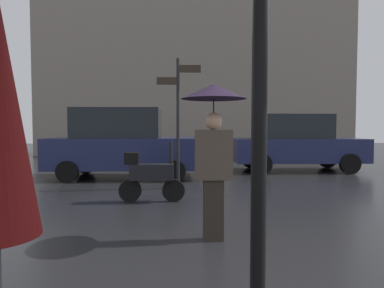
{
  "coord_description": "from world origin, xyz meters",
  "views": [
    {
      "loc": [
        -0.89,
        -2.49,
        1.51
      ],
      "look_at": [
        -0.65,
        4.26,
        1.18
      ],
      "focal_mm": 31.64,
      "sensor_mm": 36.0,
      "label": 1
    }
  ],
  "objects_px": {
    "street_signpost": "(178,110)",
    "pedestrian_with_umbrella": "(214,126)",
    "parked_scooter": "(150,175)",
    "parked_car_left": "(124,144)",
    "parked_car_right": "(295,143)"
  },
  "relations": [
    {
      "from": "pedestrian_with_umbrella",
      "to": "street_signpost",
      "type": "height_order",
      "value": "street_signpost"
    },
    {
      "from": "pedestrian_with_umbrella",
      "to": "parked_car_right",
      "type": "xyz_separation_m",
      "value": [
        3.55,
        7.09,
        -0.54
      ]
    },
    {
      "from": "parked_scooter",
      "to": "street_signpost",
      "type": "xyz_separation_m",
      "value": [
        0.58,
        1.51,
        1.38
      ]
    },
    {
      "from": "parked_car_left",
      "to": "street_signpost",
      "type": "distance_m",
      "value": 2.65
    },
    {
      "from": "parked_car_left",
      "to": "parked_car_right",
      "type": "xyz_separation_m",
      "value": [
        5.68,
        1.35,
        -0.04
      ]
    },
    {
      "from": "pedestrian_with_umbrella",
      "to": "street_signpost",
      "type": "distance_m",
      "value": 3.93
    },
    {
      "from": "parked_car_right",
      "to": "street_signpost",
      "type": "relative_size",
      "value": 1.39
    },
    {
      "from": "parked_car_right",
      "to": "street_signpost",
      "type": "height_order",
      "value": "street_signpost"
    },
    {
      "from": "parked_car_left",
      "to": "street_signpost",
      "type": "height_order",
      "value": "street_signpost"
    },
    {
      "from": "parked_car_right",
      "to": "street_signpost",
      "type": "xyz_separation_m",
      "value": [
        -4.04,
        -3.22,
        0.94
      ]
    },
    {
      "from": "parked_car_left",
      "to": "parked_car_right",
      "type": "bearing_deg",
      "value": -168.19
    },
    {
      "from": "street_signpost",
      "to": "pedestrian_with_umbrella",
      "type": "bearing_deg",
      "value": -82.8
    },
    {
      "from": "pedestrian_with_umbrella",
      "to": "parked_car_left",
      "type": "height_order",
      "value": "pedestrian_with_umbrella"
    },
    {
      "from": "pedestrian_with_umbrella",
      "to": "parked_scooter",
      "type": "xyz_separation_m",
      "value": [
        -1.06,
        2.37,
        -0.97
      ]
    },
    {
      "from": "pedestrian_with_umbrella",
      "to": "parked_car_right",
      "type": "relative_size",
      "value": 0.47
    }
  ]
}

